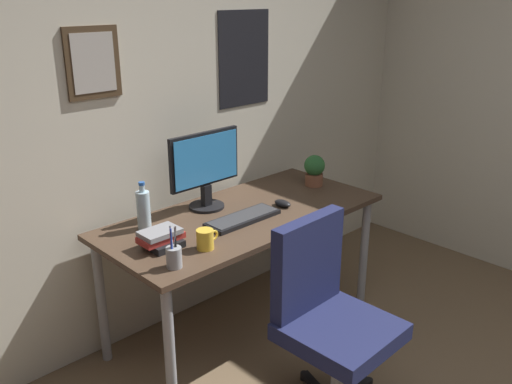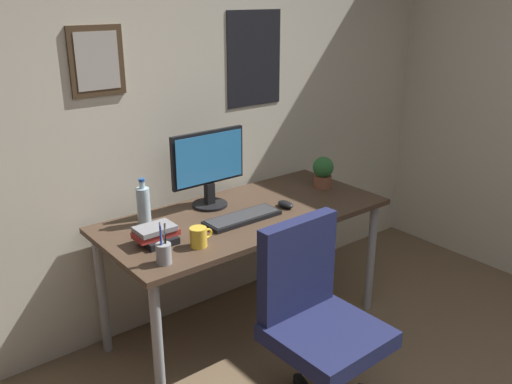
% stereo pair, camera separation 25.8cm
% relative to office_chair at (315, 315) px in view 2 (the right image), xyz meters
% --- Properties ---
extents(wall_back, '(4.40, 0.10, 2.60)m').
position_rel_office_chair_xyz_m(wall_back, '(-0.06, 1.19, 0.77)').
color(wall_back, beige).
rests_on(wall_back, ground_plane).
extents(desk, '(1.59, 0.73, 0.74)m').
position_rel_office_chair_xyz_m(desk, '(0.17, 0.74, 0.14)').
color(desk, '#4C3828').
rests_on(desk, ground_plane).
extents(office_chair, '(0.55, 0.57, 0.95)m').
position_rel_office_chair_xyz_m(office_chair, '(0.00, 0.00, 0.00)').
color(office_chair, '#1E234C').
rests_on(office_chair, ground_plane).
extents(monitor, '(0.46, 0.20, 0.43)m').
position_rel_office_chair_xyz_m(monitor, '(0.08, 0.95, 0.45)').
color(monitor, black).
rests_on(monitor, desk).
extents(keyboard, '(0.43, 0.15, 0.03)m').
position_rel_office_chair_xyz_m(keyboard, '(0.10, 0.67, 0.23)').
color(keyboard, black).
rests_on(keyboard, desk).
extents(computer_mouse, '(0.06, 0.11, 0.04)m').
position_rel_office_chair_xyz_m(computer_mouse, '(0.40, 0.66, 0.23)').
color(computer_mouse, black).
rests_on(computer_mouse, desk).
extents(water_bottle, '(0.07, 0.07, 0.25)m').
position_rel_office_chair_xyz_m(water_bottle, '(-0.34, 0.94, 0.32)').
color(water_bottle, silver).
rests_on(water_bottle, desk).
extents(coffee_mug_near, '(0.12, 0.08, 0.10)m').
position_rel_office_chair_xyz_m(coffee_mug_near, '(-0.26, 0.54, 0.26)').
color(coffee_mug_near, yellow).
rests_on(coffee_mug_near, desk).
extents(potted_plant, '(0.13, 0.13, 0.20)m').
position_rel_office_chair_xyz_m(potted_plant, '(0.81, 0.78, 0.32)').
color(potted_plant, brown).
rests_on(potted_plant, desk).
extents(pen_cup, '(0.07, 0.07, 0.20)m').
position_rel_office_chair_xyz_m(pen_cup, '(-0.48, 0.49, 0.27)').
color(pen_cup, '#9EA0A5').
rests_on(pen_cup, desk).
extents(book_stack_left, '(0.21, 0.15, 0.09)m').
position_rel_office_chair_xyz_m(book_stack_left, '(-0.40, 0.70, 0.26)').
color(book_stack_left, black).
rests_on(book_stack_left, desk).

